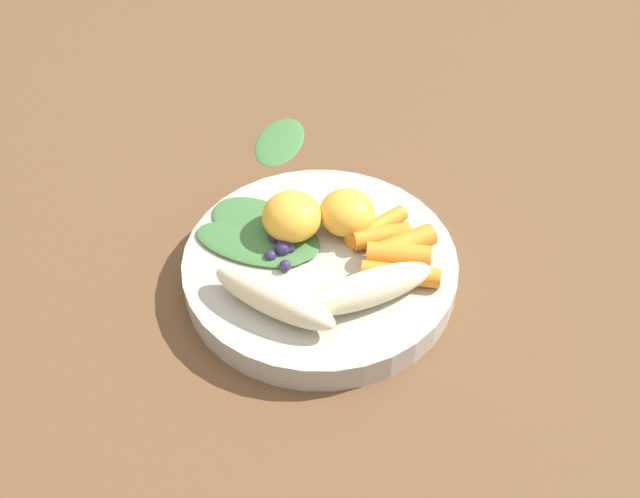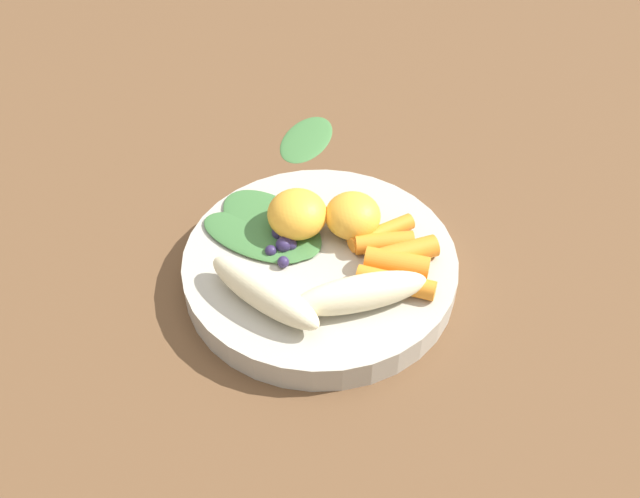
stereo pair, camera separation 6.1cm
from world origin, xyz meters
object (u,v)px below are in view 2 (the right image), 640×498
Objects in this scene: banana_peeled_right at (264,292)px; orange_segment_near at (298,214)px; bowl at (320,268)px; banana_peeled_left at (360,293)px; kale_leaf_stray at (306,138)px.

orange_segment_near is at bearing 113.30° from banana_peeled_right.
bowl is 2.13× the size of banana_peeled_left.
banana_peeled_right is at bearing 19.12° from bowl.
kale_leaf_stray is (-0.15, -0.20, -0.04)m from banana_peeled_right.
orange_segment_near is at bearing -159.72° from kale_leaf_stray.
banana_peeled_right is 0.26m from kale_leaf_stray.
banana_peeled_left is 0.26m from kale_leaf_stray.
kale_leaf_stray is (-0.09, -0.24, -0.04)m from banana_peeled_left.
banana_peeled_right is at bearing -164.65° from kale_leaf_stray.
banana_peeled_right is (0.06, -0.04, 0.00)m from banana_peeled_left.
bowl is 0.05m from orange_segment_near.
orange_segment_near is at bearing 105.27° from banana_peeled_left.
banana_peeled_left is 0.08m from banana_peeled_right.
orange_segment_near reaches higher than bowl.
banana_peeled_right is 0.09m from orange_segment_near.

